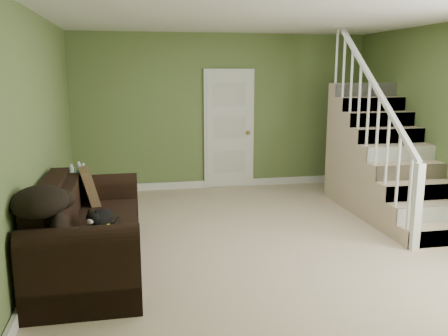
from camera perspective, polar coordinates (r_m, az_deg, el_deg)
name	(u,v)px	position (r m, az deg, el deg)	size (l,w,h in m)	color
floor	(266,240)	(5.75, 5.04, -8.64)	(5.00, 5.50, 0.01)	tan
ceiling	(270,13)	(5.43, 5.55, 18.07)	(5.00, 5.50, 0.01)	white
wall_back	(223,112)	(8.10, -0.15, 6.75)	(5.00, 0.04, 2.60)	#5F763F
wall_front	(399,191)	(2.94, 20.33, -2.57)	(5.00, 0.04, 2.60)	#5F763F
wall_left	(37,138)	(5.32, -21.61, 3.40)	(0.04, 5.50, 2.60)	#5F763F
baseboard_back	(223,183)	(8.27, -0.11, -1.86)	(5.00, 0.04, 0.12)	white
baseboard_left	(49,250)	(5.61, -20.36, -9.22)	(0.04, 5.50, 0.12)	white
door	(229,129)	(8.11, 0.61, 4.67)	(0.86, 0.12, 2.02)	white
staircase	(382,166)	(7.20, 18.42, 0.25)	(1.00, 2.51, 2.82)	tan
sofa	(86,236)	(5.06, -16.26, -7.86)	(0.97, 2.24, 0.89)	black
side_table	(80,202)	(6.50, -16.92, -3.89)	(0.62, 0.62, 0.82)	black
cat	(102,219)	(4.77, -14.49, -5.94)	(0.31, 0.52, 0.25)	black
banana	(107,225)	(4.78, -13.90, -6.73)	(0.06, 0.20, 0.06)	yellow
throw_pillow	(89,187)	(5.69, -15.91, -2.17)	(0.11, 0.42, 0.42)	#45291B
throw_blanket	(40,202)	(4.23, -21.31, -3.79)	(0.46, 0.61, 0.25)	black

